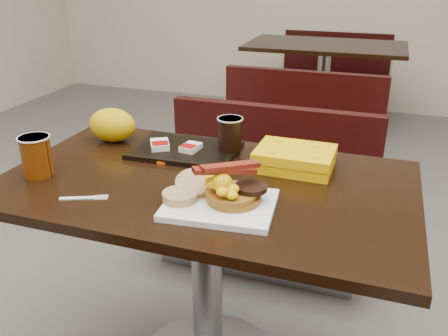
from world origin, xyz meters
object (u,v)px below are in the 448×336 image
(coffee_cup_near, at_px, (37,156))
(hashbrown_sleeve_right, at_px, (191,147))
(table_near, at_px, (207,284))
(pancake_stack, at_px, (234,196))
(knife, at_px, (269,209))
(coffee_cup_far, at_px, (230,134))
(platter, at_px, (220,205))
(clamshell, at_px, (295,159))
(table_far, at_px, (322,92))
(bench_far_n, at_px, (332,75))
(tray, at_px, (186,150))
(bench_near_n, at_px, (262,195))
(fork, at_px, (77,198))
(bench_far_s, at_px, (307,119))
(paper_bag, at_px, (112,125))
(hashbrown_sleeve_left, at_px, (160,145))

(coffee_cup_near, bearing_deg, hashbrown_sleeve_right, 38.77)
(table_near, bearing_deg, hashbrown_sleeve_right, 124.38)
(pancake_stack, relative_size, knife, 0.82)
(coffee_cup_far, bearing_deg, knife, -57.16)
(platter, xyz_separation_m, clamshell, (0.13, 0.32, 0.02))
(pancake_stack, xyz_separation_m, hashbrown_sleeve_right, (-0.24, 0.30, -0.01))
(table_far, distance_m, bench_far_n, 0.70)
(clamshell, bearing_deg, pancake_stack, -107.96)
(table_near, bearing_deg, table_far, 90.00)
(table_near, bearing_deg, tray, 127.36)
(bench_near_n, relative_size, clamshell, 4.26)
(bench_near_n, xyz_separation_m, fork, (-0.29, -0.92, 0.39))
(bench_near_n, xyz_separation_m, pancake_stack, (0.13, -0.83, 0.42))
(pancake_stack, distance_m, coffee_cup_near, 0.61)
(bench_near_n, bearing_deg, fork, -107.34)
(platter, bearing_deg, table_near, 117.90)
(bench_near_n, relative_size, pancake_stack, 7.12)
(bench_near_n, bearing_deg, bench_far_s, 90.00)
(coffee_cup_far, bearing_deg, paper_bag, -178.25)
(coffee_cup_near, height_order, clamshell, coffee_cup_near)
(table_far, distance_m, tray, 2.45)
(bench_near_n, height_order, table_far, table_far)
(pancake_stack, bearing_deg, bench_far_n, 92.12)
(hashbrown_sleeve_right, bearing_deg, pancake_stack, -43.23)
(pancake_stack, distance_m, coffee_cup_far, 0.37)
(bench_far_s, relative_size, fork, 7.73)
(bench_far_s, xyz_separation_m, paper_bag, (-0.43, -1.69, 0.45))
(knife, height_order, hashbrown_sleeve_right, hashbrown_sleeve_right)
(table_near, bearing_deg, hashbrown_sleeve_left, 144.71)
(knife, xyz_separation_m, coffee_cup_far, (-0.22, 0.33, 0.07))
(tray, height_order, hashbrown_sleeve_left, hashbrown_sleeve_left)
(table_far, xyz_separation_m, hashbrown_sleeve_left, (-0.22, -2.44, 0.40))
(table_far, bearing_deg, tray, -93.38)
(table_near, bearing_deg, bench_near_n, 90.00)
(clamshell, bearing_deg, hashbrown_sleeve_left, -177.26)
(tray, bearing_deg, bench_far_n, 85.20)
(hashbrown_sleeve_left, bearing_deg, bench_far_n, 55.81)
(knife, relative_size, clamshell, 0.73)
(tray, bearing_deg, table_near, -54.81)
(bench_far_n, bearing_deg, bench_near_n, -90.00)
(bench_far_n, relative_size, knife, 5.84)
(table_near, relative_size, pancake_stack, 8.55)
(table_far, xyz_separation_m, bench_far_s, (0.00, -0.70, -0.02))
(pancake_stack, height_order, coffee_cup_far, coffee_cup_far)
(hashbrown_sleeve_left, xyz_separation_m, clamshell, (0.45, 0.01, 0.00))
(bench_far_s, height_order, knife, knife)
(paper_bag, bearing_deg, pancake_stack, -30.71)
(table_near, relative_size, hashbrown_sleeve_left, 14.97)
(table_near, height_order, tray, tray)
(table_far, distance_m, platter, 2.77)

